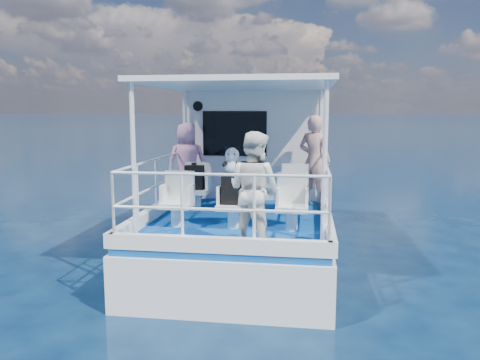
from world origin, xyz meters
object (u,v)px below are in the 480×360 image
backpack_center (232,189)px  panda (232,160)px  passenger_port_fwd (187,163)px  passenger_stbd_aft (254,190)px

backpack_center → panda: bearing=24.3°
passenger_port_fwd → panda: (1.23, -2.00, 0.27)m
passenger_port_fwd → passenger_stbd_aft: bearing=102.0°
backpack_center → passenger_stbd_aft: bearing=-64.6°
panda → passenger_port_fwd: bearing=121.6°
passenger_port_fwd → panda: bearing=104.0°
passenger_port_fwd → passenger_stbd_aft: 3.36m
passenger_port_fwd → passenger_stbd_aft: (1.66, -2.92, -0.02)m
passenger_stbd_aft → panda: (-0.43, 0.92, 0.30)m
passenger_stbd_aft → passenger_port_fwd: bearing=-32.6°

